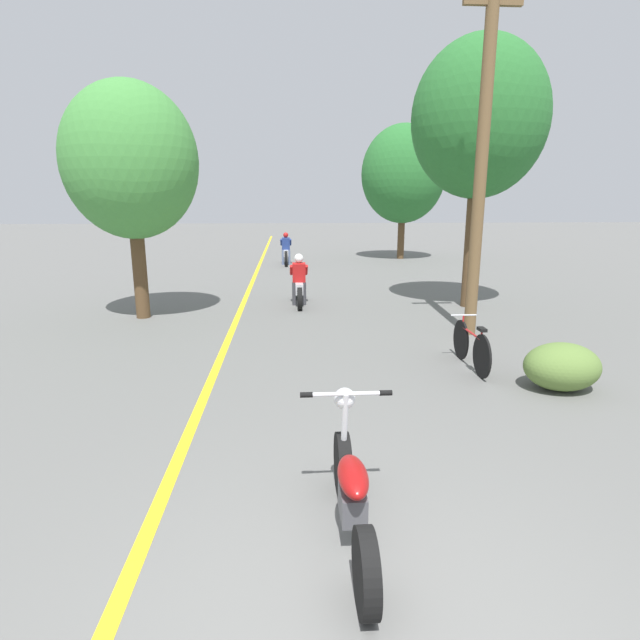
# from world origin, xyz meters

# --- Properties ---
(lane_stripe_center) EXTENTS (0.14, 48.00, 0.01)m
(lane_stripe_center) POSITION_xyz_m (-1.70, 13.07, 0.00)
(lane_stripe_center) COLOR yellow
(lane_stripe_center) RESTS_ON ground
(utility_pole) EXTENTS (1.10, 0.24, 6.80)m
(utility_pole) POSITION_xyz_m (3.29, 7.41, 3.49)
(utility_pole) COLOR brown
(utility_pole) RESTS_ON ground
(roadside_tree_right_near) EXTENTS (3.30, 2.97, 6.54)m
(roadside_tree_right_near) POSITION_xyz_m (4.20, 10.12, 4.61)
(roadside_tree_right_near) COLOR #513A23
(roadside_tree_right_near) RESTS_ON ground
(roadside_tree_right_far) EXTENTS (3.88, 3.49, 6.13)m
(roadside_tree_right_far) POSITION_xyz_m (4.92, 21.19, 3.89)
(roadside_tree_right_far) COLOR #513A23
(roadside_tree_right_far) RESTS_ON ground
(roadside_tree_left) EXTENTS (2.97, 2.67, 5.26)m
(roadside_tree_left) POSITION_xyz_m (-3.93, 9.36, 3.53)
(roadside_tree_left) COLOR #513A23
(roadside_tree_left) RESTS_ON ground
(roadside_bush) EXTENTS (1.10, 0.88, 0.70)m
(roadside_bush) POSITION_xyz_m (3.49, 4.22, 0.35)
(roadside_bush) COLOR #5B7A38
(roadside_bush) RESTS_ON ground
(motorcycle_foreground) EXTENTS (0.81, 2.01, 1.09)m
(motorcycle_foreground) POSITION_xyz_m (0.00, 1.12, 0.41)
(motorcycle_foreground) COLOR black
(motorcycle_foreground) RESTS_ON ground
(motorcycle_rider_lead) EXTENTS (0.50, 1.94, 1.36)m
(motorcycle_rider_lead) POSITION_xyz_m (-0.19, 10.62, 0.52)
(motorcycle_rider_lead) COLOR black
(motorcycle_rider_lead) RESTS_ON ground
(motorcycle_rider_far) EXTENTS (0.50, 2.04, 1.38)m
(motorcycle_rider_far) POSITION_xyz_m (-0.54, 19.27, 0.52)
(motorcycle_rider_far) COLOR black
(motorcycle_rider_far) RESTS_ON ground
(bicycle_parked) EXTENTS (0.44, 1.66, 0.81)m
(bicycle_parked) POSITION_xyz_m (2.51, 5.26, 0.37)
(bicycle_parked) COLOR black
(bicycle_parked) RESTS_ON ground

